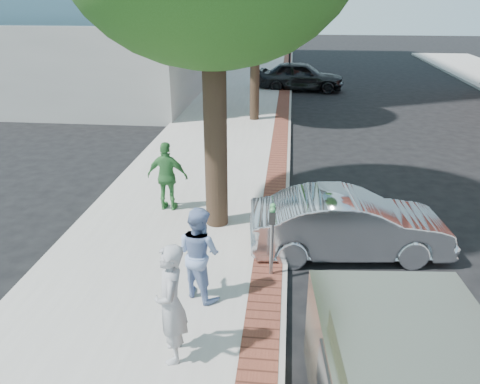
# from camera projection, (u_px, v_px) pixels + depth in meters

# --- Properties ---
(ground) EXTENTS (120.00, 120.00, 0.00)m
(ground) POSITION_uv_depth(u_px,v_px,m) (233.00, 273.00, 9.47)
(ground) COLOR black
(ground) RESTS_ON ground
(sidewalk) EXTENTS (5.00, 60.00, 0.15)m
(sidewalk) POSITION_uv_depth(u_px,v_px,m) (218.00, 147.00, 16.90)
(sidewalk) COLOR #9E9991
(sidewalk) RESTS_ON ground
(brick_strip) EXTENTS (0.60, 60.00, 0.01)m
(brick_strip) POSITION_uv_depth(u_px,v_px,m) (279.00, 147.00, 16.66)
(brick_strip) COLOR brown
(brick_strip) RESTS_ON sidewalk
(curb) EXTENTS (0.10, 60.00, 0.15)m
(curb) POSITION_uv_depth(u_px,v_px,m) (289.00, 150.00, 16.65)
(curb) COLOR gray
(curb) RESTS_ON ground
(office_base) EXTENTS (18.20, 22.20, 4.00)m
(office_base) POSITION_uv_depth(u_px,v_px,m) (73.00, 47.00, 30.07)
(office_base) COLOR gray
(office_base) RESTS_ON ground
(signal_near) EXTENTS (0.70, 0.15, 3.80)m
(signal_near) POSITION_uv_depth(u_px,v_px,m) (290.00, 46.00, 28.62)
(signal_near) COLOR black
(signal_near) RESTS_ON ground
(parking_meter) EXTENTS (0.12, 0.32, 1.47)m
(parking_meter) POSITION_uv_depth(u_px,v_px,m) (272.00, 226.00, 8.74)
(parking_meter) COLOR gray
(parking_meter) RESTS_ON sidewalk
(person_gray) EXTENTS (0.59, 0.77, 1.89)m
(person_gray) POSITION_uv_depth(u_px,v_px,m) (171.00, 304.00, 6.72)
(person_gray) COLOR #9D9DA2
(person_gray) RESTS_ON sidewalk
(person_officer) EXTENTS (1.07, 1.02, 1.74)m
(person_officer) POSITION_uv_depth(u_px,v_px,m) (199.00, 253.00, 8.19)
(person_officer) COLOR #8096C6
(person_officer) RESTS_ON sidewalk
(person_green) EXTENTS (1.06, 0.50, 1.76)m
(person_green) POSITION_uv_depth(u_px,v_px,m) (167.00, 176.00, 11.59)
(person_green) COLOR #3B8240
(person_green) RESTS_ON sidewalk
(sedan_silver) EXTENTS (4.34, 1.92, 1.38)m
(sedan_silver) POSITION_uv_depth(u_px,v_px,m) (349.00, 224.00, 9.92)
(sedan_silver) COLOR #B9BBC1
(sedan_silver) RESTS_ON ground
(bg_car) EXTENTS (4.99, 2.30, 1.66)m
(bg_car) POSITION_uv_depth(u_px,v_px,m) (301.00, 76.00, 26.87)
(bg_car) COLOR black
(bg_car) RESTS_ON ground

